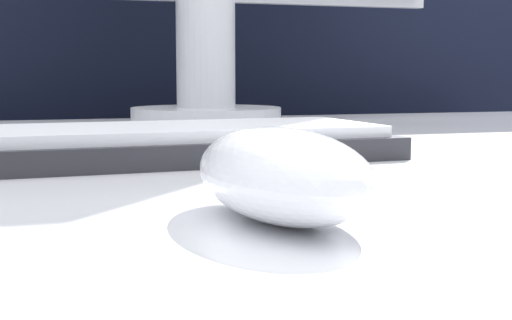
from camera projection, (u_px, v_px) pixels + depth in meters
The scene contains 3 objects.
partition_panel at pixel (63, 186), 1.10m from camera, with size 5.00×0.03×1.24m.
computer_mouse_near at pixel (281, 174), 0.29m from camera, with size 0.07×0.12×0.04m.
keyboard at pixel (130, 144), 0.50m from camera, with size 0.38×0.15×0.02m.
Camera 1 is at (-0.03, -0.49, 0.79)m, focal length 50.00 mm.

